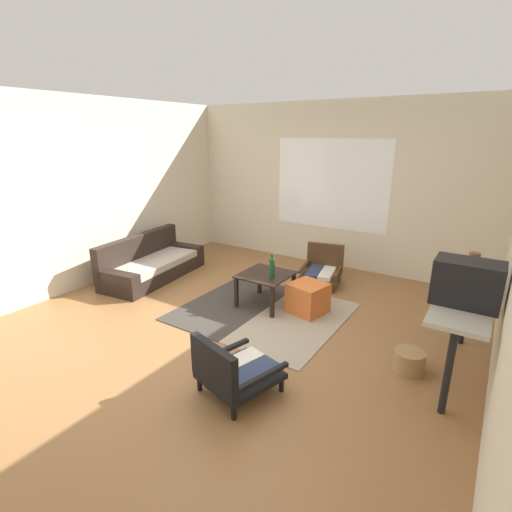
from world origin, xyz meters
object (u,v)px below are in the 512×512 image
at_px(glass_bottle, 272,267).
at_px(ottoman_orange, 308,298).
at_px(couch, 151,265).
at_px(console_shelf, 464,306).
at_px(clay_vase, 471,274).
at_px(wicker_basket, 409,361).
at_px(coffee_table, 265,279).
at_px(crt_television, 467,283).
at_px(armchair_by_window, 322,268).
at_px(armchair_striped_foreground, 233,371).

bearing_deg(glass_bottle, ottoman_orange, 19.96).
xyz_separation_m(couch, console_shelf, (4.37, -0.22, 0.49)).
relative_size(clay_vase, wicker_basket, 1.13).
xyz_separation_m(coffee_table, crt_television, (2.30, -0.49, 0.62)).
distance_m(crt_television, wicker_basket, 0.95).
bearing_deg(couch, coffee_table, 2.78).
bearing_deg(glass_bottle, armchair_by_window, 81.99).
relative_size(armchair_by_window, clay_vase, 2.17).
bearing_deg(console_shelf, glass_bottle, 173.15).
bearing_deg(couch, clay_vase, 1.46).
bearing_deg(armchair_striped_foreground, couch, 149.95).
relative_size(armchair_by_window, ottoman_orange, 1.70).
relative_size(couch, glass_bottle, 5.87).
distance_m(coffee_table, glass_bottle, 0.26).
distance_m(armchair_by_window, crt_television, 2.69).
height_order(clay_vase, glass_bottle, clay_vase).
bearing_deg(wicker_basket, armchair_striped_foreground, -134.72).
bearing_deg(glass_bottle, coffee_table, 155.96).
bearing_deg(wicker_basket, glass_bottle, 165.94).
distance_m(couch, glass_bottle, 2.23).
xyz_separation_m(coffee_table, ottoman_orange, (0.57, 0.10, -0.17)).
bearing_deg(crt_television, armchair_by_window, 140.50).
xyz_separation_m(armchair_by_window, clay_vase, (2.00, -1.14, 0.67)).
distance_m(armchair_striped_foreground, ottoman_orange, 1.83).
height_order(armchair_striped_foreground, clay_vase, clay_vase).
bearing_deg(couch, console_shelf, -2.87).
relative_size(clay_vase, glass_bottle, 1.06).
bearing_deg(ottoman_orange, coffee_table, -170.01).
height_order(armchair_striped_foreground, wicker_basket, armchair_striped_foreground).
bearing_deg(coffee_table, wicker_basket, -14.78).
relative_size(coffee_table, wicker_basket, 2.19).
bearing_deg(couch, wicker_basket, -5.86).
distance_m(armchair_striped_foreground, wicker_basket, 1.71).
bearing_deg(console_shelf, coffee_table, 172.10).
relative_size(couch, clay_vase, 5.55).
height_order(couch, glass_bottle, glass_bottle).
bearing_deg(coffee_table, couch, -177.22).
xyz_separation_m(armchair_striped_foreground, wicker_basket, (1.20, 1.21, -0.14)).
relative_size(coffee_table, glass_bottle, 2.05).
bearing_deg(couch, armchair_striped_foreground, -30.05).
distance_m(couch, armchair_by_window, 2.68).
relative_size(console_shelf, wicker_basket, 4.89).
relative_size(couch, armchair_striped_foreground, 2.43).
relative_size(ottoman_orange, crt_television, 0.79).
relative_size(ottoman_orange, wicker_basket, 1.44).
height_order(coffee_table, armchair_by_window, armchair_by_window).
height_order(armchair_by_window, armchair_striped_foreground, armchair_by_window).
bearing_deg(coffee_table, armchair_by_window, 75.33).
xyz_separation_m(console_shelf, wicker_basket, (-0.36, -0.19, -0.60)).
relative_size(armchair_striped_foreground, glass_bottle, 2.41).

